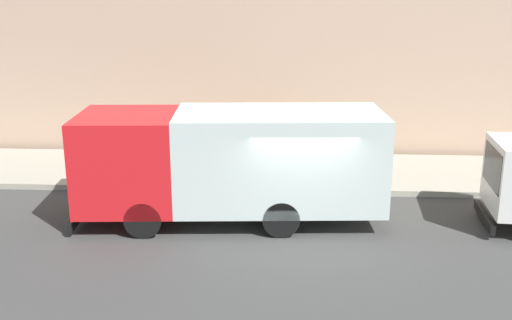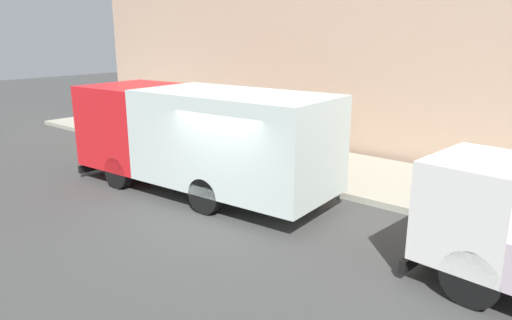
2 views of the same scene
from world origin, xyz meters
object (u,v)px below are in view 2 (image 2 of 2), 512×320
at_px(pedestrian_standing, 328,130).
at_px(traffic_cone_orange, 184,137).
at_px(pedestrian_walking, 263,125).
at_px(large_utility_truck, 199,135).

xyz_separation_m(pedestrian_standing, traffic_cone_orange, (-2.26, 4.88, -0.57)).
bearing_deg(pedestrian_walking, pedestrian_standing, -125.83).
relative_size(large_utility_truck, traffic_cone_orange, 12.32).
relative_size(pedestrian_walking, pedestrian_standing, 0.95).
xyz_separation_m(pedestrian_walking, pedestrian_standing, (0.69, -2.35, 0.03)).
distance_m(large_utility_truck, pedestrian_walking, 4.79).
relative_size(pedestrian_walking, traffic_cone_orange, 2.54).
bearing_deg(pedestrian_standing, large_utility_truck, 25.90).
distance_m(large_utility_truck, pedestrian_standing, 5.30).
height_order(large_utility_truck, traffic_cone_orange, large_utility_truck).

